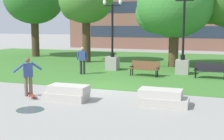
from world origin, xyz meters
TOP-DOWN VIEW (x-y plane):
  - ground_plane at (0.00, 0.00)m, footprint 140.00×140.00m
  - grass_lawn at (0.00, 10.00)m, footprint 40.00×20.00m
  - concrete_block_center at (-0.58, -2.50)m, footprint 1.84×0.90m
  - concrete_block_left at (3.36, -2.05)m, footprint 1.91×0.90m
  - person_skateboarder at (-2.55, -2.36)m, footprint 0.83×1.19m
  - skateboard at (-2.25, -2.56)m, footprint 0.87×0.86m
  - puddle at (-1.21, -4.27)m, footprint 1.04×1.04m
  - park_bench_near_left at (1.15, 4.40)m, footprint 1.85×0.73m
  - park_bench_far_left at (4.93, 4.84)m, footprint 1.81×0.56m
  - lamp_post_left at (3.23, 5.96)m, footprint 1.32×0.80m
  - lamp_post_right at (-1.53, 6.18)m, footprint 1.32×0.80m
  - tree_far_right at (-5.02, 9.70)m, footprint 4.62×4.40m
  - tree_near_right at (2.14, 9.18)m, footprint 5.74×5.47m
  - person_bystander_near_lawn at (-2.71, 3.82)m, footprint 0.72×0.37m
  - building_facade_distant at (-1.58, 24.50)m, footprint 23.98×1.03m

SIDE VIEW (x-z plane):
  - ground_plane at x=0.00m, z-range 0.00..0.00m
  - puddle at x=-1.21m, z-range 0.00..0.01m
  - grass_lawn at x=0.00m, z-range 0.00..0.02m
  - skateboard at x=-2.25m, z-range 0.02..0.15m
  - concrete_block_center at x=-0.58m, z-range -0.01..0.63m
  - concrete_block_left at x=3.36m, z-range -0.01..0.63m
  - park_bench_near_left at x=1.15m, z-range 0.09..0.99m
  - park_bench_far_left at x=4.93m, z-range 0.09..0.99m
  - person_skateboarder at x=-2.55m, z-range 0.12..1.83m
  - person_bystander_near_lawn at x=-2.71m, z-range 0.13..1.84m
  - lamp_post_right at x=-1.53m, z-range -1.42..3.43m
  - lamp_post_left at x=3.23m, z-range -1.49..3.58m
  - tree_near_right at x=2.14m, z-range 1.02..7.81m
  - tree_far_right at x=-5.02m, z-range 1.52..8.43m
  - building_facade_distant at x=-1.58m, z-range -0.01..10.84m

